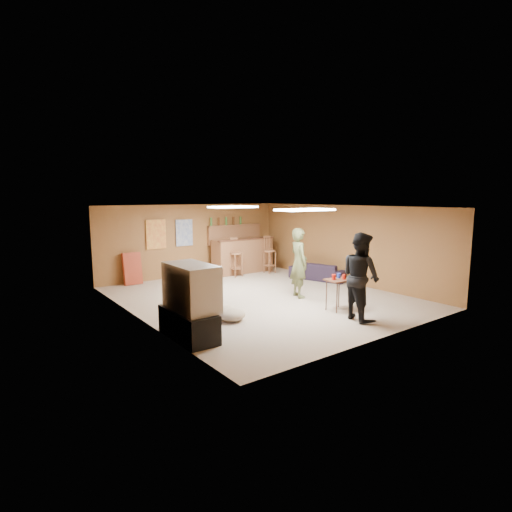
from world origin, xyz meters
TOP-DOWN VIEW (x-y plane):
  - ground at (0.00, 0.00)m, footprint 7.00×7.00m
  - ceiling at (0.00, 0.00)m, footprint 6.00×7.00m
  - wall_back at (0.00, 3.50)m, footprint 6.00×0.02m
  - wall_front at (0.00, -3.50)m, footprint 6.00×0.02m
  - wall_left at (-3.00, 0.00)m, footprint 0.02×7.00m
  - wall_right at (3.00, 0.00)m, footprint 0.02×7.00m
  - tv_stand at (-2.72, -1.50)m, footprint 0.55×1.30m
  - dvd_box at (-2.50, -1.50)m, footprint 0.35×0.50m
  - tv_body at (-2.65, -1.50)m, footprint 0.60×1.10m
  - tv_screen at (-2.34, -1.50)m, footprint 0.02×0.95m
  - bar_counter at (1.50, 2.95)m, footprint 2.00×0.60m
  - bar_lip at (1.50, 2.70)m, footprint 2.10×0.12m
  - bar_shelf at (1.50, 3.40)m, footprint 2.00×0.18m
  - bar_backing at (1.50, 3.42)m, footprint 2.00×0.14m
  - poster_left at (-1.20, 3.46)m, footprint 0.60×0.03m
  - poster_right at (-0.30, 3.46)m, footprint 0.55×0.03m
  - folding_chair_stack at (-2.00, 3.30)m, footprint 0.50×0.26m
  - ceiling_panel_front at (0.00, -1.50)m, footprint 1.20×0.60m
  - ceiling_panel_back at (0.00, 1.20)m, footprint 1.20×0.60m
  - person_olive at (0.78, -0.49)m, footprint 0.56×0.71m
  - person_black at (0.54, -2.56)m, footprint 0.84×0.98m
  - sofa at (2.70, 0.70)m, footprint 1.16×1.84m
  - tray_table at (0.68, -1.86)m, footprint 0.57×0.48m
  - cup_red_near at (0.57, -1.83)m, footprint 0.09×0.09m
  - cup_red_far at (0.77, -1.93)m, footprint 0.08×0.08m
  - cup_blue at (0.79, -1.77)m, footprint 0.08×0.08m
  - bar_stool_left at (0.96, 2.51)m, footprint 0.52×0.52m
  - bar_stool_right at (2.14, 2.35)m, footprint 0.37×0.37m
  - cushion_near_tv at (-1.59, -0.81)m, footprint 0.57×0.57m
  - cushion_mid at (-1.42, 0.03)m, footprint 0.55×0.55m
  - cushion_far at (-1.57, -1.11)m, footprint 0.59×0.59m
  - bottle_row at (1.16, 3.38)m, footprint 1.20×0.08m

SIDE VIEW (x-z plane):
  - ground at x=0.00m, z-range 0.00..0.00m
  - cushion_mid at x=-1.42m, z-range 0.00..0.22m
  - cushion_far at x=-1.57m, z-range 0.00..0.24m
  - cushion_near_tv at x=-1.59m, z-range 0.00..0.25m
  - dvd_box at x=-2.50m, z-range 0.11..0.19m
  - tv_stand at x=-2.72m, z-range 0.00..0.50m
  - sofa at x=2.70m, z-range 0.00..0.50m
  - tray_table at x=0.68m, z-range 0.00..0.68m
  - folding_chair_stack at x=-2.00m, z-range -0.01..0.91m
  - bar_counter at x=1.50m, z-range 0.00..1.10m
  - bar_stool_right at x=2.14m, z-range 0.00..1.18m
  - bar_stool_left at x=0.96m, z-range 0.00..1.27m
  - cup_red_far at x=0.77m, z-range 0.68..0.78m
  - cup_blue at x=0.79m, z-range 0.68..0.78m
  - cup_red_near at x=0.57m, z-range 0.68..0.80m
  - person_olive at x=0.78m, z-range 0.00..1.69m
  - person_black at x=0.54m, z-range 0.00..1.75m
  - tv_body at x=-2.65m, z-range 0.50..1.30m
  - tv_screen at x=-2.34m, z-range 0.57..1.23m
  - wall_back at x=0.00m, z-range 0.00..2.20m
  - wall_front at x=0.00m, z-range 0.00..2.20m
  - wall_left at x=-3.00m, z-range 0.00..2.20m
  - wall_right at x=3.00m, z-range 0.00..2.20m
  - bar_lip at x=1.50m, z-range 1.08..1.12m
  - bar_backing at x=1.50m, z-range 0.90..1.50m
  - poster_left at x=-1.20m, z-range 0.93..1.78m
  - poster_right at x=-0.30m, z-range 0.95..1.75m
  - bar_shelf at x=1.50m, z-range 1.48..1.52m
  - bottle_row at x=1.16m, z-range 1.52..1.78m
  - ceiling_panel_front at x=0.00m, z-range 2.15..2.19m
  - ceiling_panel_back at x=0.00m, z-range 2.15..2.19m
  - ceiling at x=0.00m, z-range 2.19..2.21m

